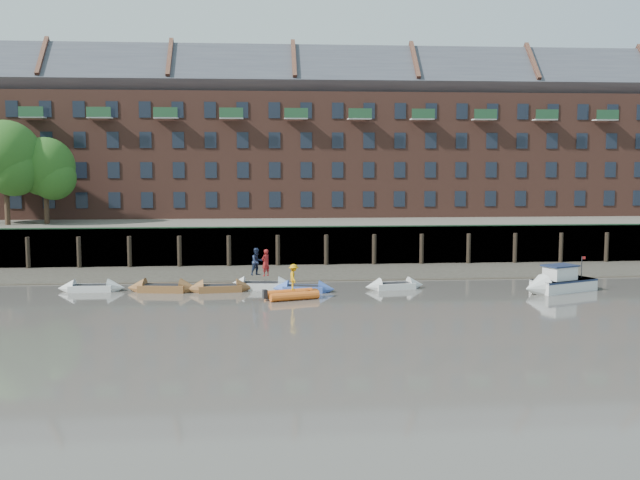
{
  "coord_description": "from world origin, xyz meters",
  "views": [
    {
      "loc": [
        -3.5,
        -39.33,
        8.64
      ],
      "look_at": [
        0.69,
        12.0,
        3.2
      ],
      "focal_mm": 42.0,
      "sensor_mm": 36.0,
      "label": 1
    }
  ],
  "objects": [
    {
      "name": "tree_cluster",
      "position": [
        -25.62,
        27.35,
        9.0
      ],
      "size": [
        11.76,
        7.74,
        9.4
      ],
      "color": "#3A281C",
      "rests_on": "bank_terrace"
    },
    {
      "name": "foreshore",
      "position": [
        0.0,
        18.0,
        0.0
      ],
      "size": [
        110.0,
        8.0,
        0.5
      ],
      "primitive_type": "cube",
      "color": "#3D382F",
      "rests_on": "ground"
    },
    {
      "name": "rowboat_2",
      "position": [
        -6.16,
        10.18,
        0.23
      ],
      "size": [
        4.53,
        1.75,
        1.28
      ],
      "rotation": [
        0.0,
        0.0,
        0.11
      ],
      "color": "brown",
      "rests_on": "ground"
    },
    {
      "name": "rowboat_4",
      "position": [
        -0.61,
        9.6,
        0.21
      ],
      "size": [
        4.28,
        1.94,
        1.2
      ],
      "rotation": [
        0.0,
        0.0,
        -0.19
      ],
      "color": "#4161BB",
      "rests_on": "ground"
    },
    {
      "name": "rowboat_5",
      "position": [
        5.62,
        10.23,
        0.21
      ],
      "size": [
        4.31,
        1.94,
        1.21
      ],
      "rotation": [
        0.0,
        0.0,
        0.18
      ],
      "color": "silver",
      "rests_on": "ground"
    },
    {
      "name": "bank_terrace",
      "position": [
        0.0,
        36.0,
        1.6
      ],
      "size": [
        110.0,
        28.0,
        3.2
      ],
      "primitive_type": "cube",
      "color": "#5E594D",
      "rests_on": "ground"
    },
    {
      "name": "rowboat_0",
      "position": [
        -14.72,
        10.98,
        0.22
      ],
      "size": [
        4.37,
        1.28,
        1.27
      ],
      "rotation": [
        0.0,
        0.0,
        -0.0
      ],
      "color": "silver",
      "rests_on": "ground"
    },
    {
      "name": "rowboat_1",
      "position": [
        -9.94,
        10.41,
        0.25
      ],
      "size": [
        4.93,
        2.05,
        1.39
      ],
      "rotation": [
        0.0,
        0.0,
        -0.14
      ],
      "color": "brown",
      "rests_on": "ground"
    },
    {
      "name": "person_rower_a",
      "position": [
        -3.1,
        10.83,
        1.81
      ],
      "size": [
        0.78,
        0.77,
        1.82
      ],
      "primitive_type": "imported",
      "rotation": [
        0.0,
        0.0,
        3.89
      ],
      "color": "maroon",
      "rests_on": "rowboat_3"
    },
    {
      "name": "river_wall",
      "position": [
        -0.0,
        22.38,
        1.59
      ],
      "size": [
        110.0,
        1.23,
        3.3
      ],
      "color": "#2D2A26",
      "rests_on": "ground"
    },
    {
      "name": "rib_tender",
      "position": [
        -1.37,
        7.2,
        0.26
      ],
      "size": [
        3.57,
        2.5,
        0.6
      ],
      "rotation": [
        0.0,
        0.0,
        0.3
      ],
      "color": "orange",
      "rests_on": "ground"
    },
    {
      "name": "mud_band",
      "position": [
        0.0,
        14.6,
        0.0
      ],
      "size": [
        110.0,
        1.6,
        0.1
      ],
      "primitive_type": "cube",
      "color": "#4C4336",
      "rests_on": "ground"
    },
    {
      "name": "person_rower_b",
      "position": [
        -3.68,
        11.17,
        1.85
      ],
      "size": [
        1.16,
        1.11,
        1.88
      ],
      "primitive_type": "imported",
      "rotation": [
        0.0,
        0.0,
        0.62
      ],
      "color": "#19233F",
      "rests_on": "rowboat_3"
    },
    {
      "name": "ground",
      "position": [
        0.0,
        0.0,
        0.0
      ],
      "size": [
        220.0,
        220.0,
        0.0
      ],
      "primitive_type": "plane",
      "color": "#57514B",
      "rests_on": "ground"
    },
    {
      "name": "motor_launch",
      "position": [
        15.89,
        8.12,
        0.58
      ],
      "size": [
        5.79,
        3.81,
        2.28
      ],
      "rotation": [
        0.0,
        0.0,
        3.54
      ],
      "color": "silver",
      "rests_on": "ground"
    },
    {
      "name": "person_rib_crew",
      "position": [
        -1.37,
        7.09,
        1.39
      ],
      "size": [
        0.63,
        1.08,
        1.65
      ],
      "primitive_type": "imported",
      "rotation": [
        0.0,
        0.0,
        1.59
      ],
      "color": "orange",
      "rests_on": "rib_tender"
    },
    {
      "name": "rowboat_3",
      "position": [
        -3.39,
        10.9,
        0.24
      ],
      "size": [
        4.73,
        1.77,
        1.34
      ],
      "rotation": [
        0.0,
        0.0,
        -0.09
      ],
      "color": "silver",
      "rests_on": "ground"
    },
    {
      "name": "apartment_terrace",
      "position": [
        -0.0,
        36.99,
        12.82
      ],
      "size": [
        80.6,
        15.56,
        20.98
      ],
      "color": "brown",
      "rests_on": "bank_terrace"
    }
  ]
}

